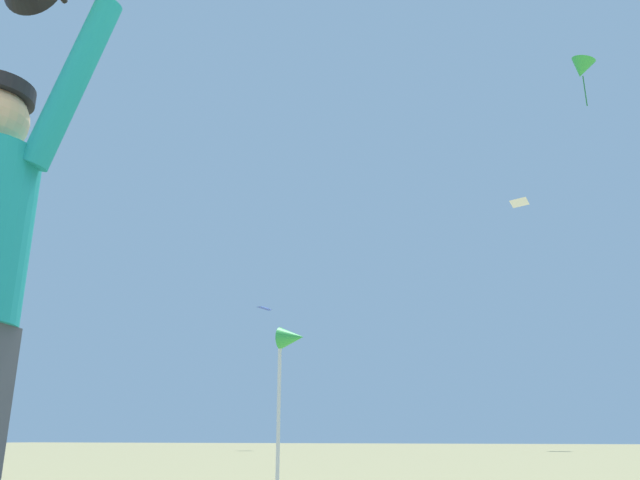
% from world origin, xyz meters
% --- Properties ---
extents(distant_kite_blue_mid_right, '(0.64, 0.65, 0.24)m').
position_xyz_m(distant_kite_blue_mid_right, '(-11.64, 24.81, 6.32)').
color(distant_kite_blue_mid_right, blue).
extents(distant_kite_white_low_left, '(1.16, 1.15, 0.27)m').
position_xyz_m(distant_kite_white_low_left, '(-0.07, 29.96, 11.85)').
color(distant_kite_white_low_left, white).
extents(distant_kite_green_far_center, '(0.96, 0.89, 1.56)m').
position_xyz_m(distant_kite_green_far_center, '(2.63, 15.91, 10.50)').
color(distant_kite_green_far_center, green).
extents(marker_flag, '(0.30, 0.24, 1.67)m').
position_xyz_m(marker_flag, '(-1.45, 5.06, 1.45)').
color(marker_flag, silver).
rests_on(marker_flag, ground).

